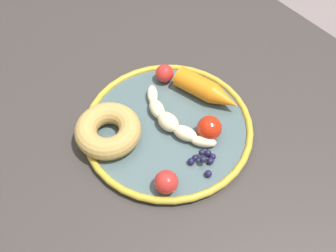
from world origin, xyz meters
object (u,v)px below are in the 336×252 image
object	(u,v)px
tomato_mid	(165,73)
tomato_far	(166,182)
donut	(108,130)
plate	(168,127)
blueberry_pile	(204,160)
dining_table	(181,152)
tomato_near	(209,128)
carrot_orange	(207,91)
banana	(172,120)

from	to	relation	value
tomato_mid	tomato_far	distance (m)	0.23
donut	plate	bearing A→B (deg)	-114.95
donut	blueberry_pile	xyz separation A→B (m)	(-0.14, -0.09, -0.01)
dining_table	tomato_near	world-z (taller)	tomato_near
dining_table	carrot_orange	size ratio (longest dim) A/B	9.74
tomato_far	tomato_mid	bearing A→B (deg)	-37.00
tomato_mid	carrot_orange	bearing A→B (deg)	-157.84
dining_table	tomato_far	world-z (taller)	tomato_far
donut	carrot_orange	bearing A→B (deg)	-100.61
plate	tomato_mid	bearing A→B (deg)	-34.61
plate	tomato_near	bearing A→B (deg)	-143.87
carrot_orange	tomato_far	distance (m)	0.20
plate	banana	size ratio (longest dim) A/B	1.64
tomato_near	tomato_far	distance (m)	0.12
plate	banana	world-z (taller)	banana
banana	tomato_near	world-z (taller)	tomato_near
banana	donut	distance (m)	0.11
donut	blueberry_pile	bearing A→B (deg)	-145.54
tomato_far	donut	bearing A→B (deg)	7.34
dining_table	donut	distance (m)	0.17
tomato_mid	banana	bearing A→B (deg)	149.10
dining_table	banana	world-z (taller)	banana
tomato_far	blueberry_pile	bearing A→B (deg)	-90.56
dining_table	carrot_orange	world-z (taller)	carrot_orange
dining_table	tomato_far	xyz separation A→B (m)	(-0.08, 0.10, 0.11)
dining_table	donut	xyz separation A→B (m)	(0.06, 0.12, 0.11)
blueberry_pile	tomato_near	size ratio (longest dim) A/B	1.10
banana	blueberry_pile	bearing A→B (deg)	175.75
dining_table	donut	world-z (taller)	donut
plate	carrot_orange	distance (m)	0.10
plate	carrot_orange	xyz separation A→B (m)	(0.01, -0.10, 0.02)
banana	tomato_far	size ratio (longest dim) A/B	4.80
tomato_near	tomato_far	world-z (taller)	tomato_near
carrot_orange	donut	xyz separation A→B (m)	(0.04, 0.19, -0.00)
donut	dining_table	bearing A→B (deg)	-115.52
dining_table	blueberry_pile	xyz separation A→B (m)	(-0.08, 0.02, 0.10)
donut	tomato_far	size ratio (longest dim) A/B	2.97
banana	tomato_mid	bearing A→B (deg)	-30.90
tomato_near	carrot_orange	bearing A→B (deg)	-39.07
plate	tomato_mid	world-z (taller)	tomato_mid
carrot_orange	tomato_far	size ratio (longest dim) A/B	3.47
dining_table	blueberry_pile	bearing A→B (deg)	164.96
carrot_orange	blueberry_pile	size ratio (longest dim) A/B	2.82
blueberry_pile	tomato_far	size ratio (longest dim) A/B	1.23
tomato_near	plate	bearing A→B (deg)	36.13
plate	banana	bearing A→B (deg)	-98.18
banana	carrot_orange	size ratio (longest dim) A/B	1.38
dining_table	donut	bearing A→B (deg)	64.48
plate	dining_table	bearing A→B (deg)	-117.80
carrot_orange	banana	bearing A→B (deg)	95.82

